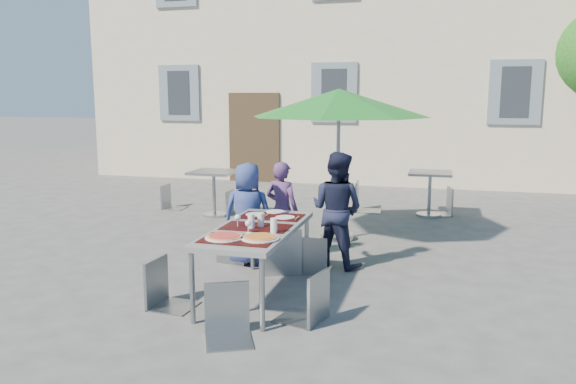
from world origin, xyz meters
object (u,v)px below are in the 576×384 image
(patio_umbrella, at_px, (339,104))
(dining_table, at_px, (256,232))
(bg_chair_r_1, at_px, (445,184))
(bg_chair_r_0, at_px, (225,188))
(pizza_near_right, at_px, (260,237))
(cafe_table_0, at_px, (214,184))
(child_1, at_px, (282,210))
(chair_4, at_px, (310,266))
(bg_chair_l_0, at_px, (170,182))
(chair_0, at_px, (233,223))
(child_0, at_px, (248,214))
(chair_3, at_px, (164,254))
(cafe_table_1, at_px, (430,185))
(pizza_near_left, at_px, (225,237))
(chair_5, at_px, (227,280))
(bg_chair_l_1, at_px, (363,178))
(chair_2, at_px, (313,232))
(child_2, at_px, (337,209))
(chair_1, at_px, (281,222))

(patio_umbrella, bearing_deg, dining_table, -98.55)
(bg_chair_r_1, bearing_deg, bg_chair_r_0, -165.10)
(pizza_near_right, bearing_deg, cafe_table_0, 118.07)
(child_1, bearing_deg, dining_table, 109.24)
(dining_table, distance_m, cafe_table_0, 4.19)
(chair_4, distance_m, bg_chair_l_0, 5.99)
(chair_0, bearing_deg, bg_chair_l_0, 128.84)
(chair_0, distance_m, bg_chair_l_0, 3.87)
(bg_chair_r_1, bearing_deg, child_0, -122.42)
(dining_table, xyz_separation_m, chair_3, (-0.80, -0.53, -0.15))
(child_0, relative_size, cafe_table_1, 1.63)
(chair_0, bearing_deg, patio_umbrella, 55.25)
(pizza_near_right, bearing_deg, pizza_near_left, -169.15)
(dining_table, distance_m, child_0, 1.17)
(chair_0, distance_m, chair_5, 2.28)
(dining_table, distance_m, chair_4, 0.89)
(bg_chair_l_1, distance_m, bg_chair_r_1, 1.46)
(child_1, relative_size, bg_chair_r_1, 1.35)
(chair_3, height_order, bg_chair_r_0, chair_3)
(chair_5, height_order, cafe_table_1, chair_5)
(cafe_table_1, height_order, bg_chair_r_1, bg_chair_r_1)
(dining_table, relative_size, child_1, 1.45)
(patio_umbrella, relative_size, cafe_table_1, 3.27)
(pizza_near_left, relative_size, chair_4, 0.41)
(bg_chair_l_0, distance_m, cafe_table_1, 4.81)
(chair_0, distance_m, bg_chair_r_0, 3.02)
(child_0, distance_m, bg_chair_l_0, 4.01)
(chair_2, bearing_deg, bg_chair_r_1, 68.62)
(pizza_near_left, height_order, child_1, child_1)
(chair_3, height_order, cafe_table_1, chair_3)
(pizza_near_left, bearing_deg, chair_3, 179.61)
(child_1, bearing_deg, child_2, -179.25)
(cafe_table_1, bearing_deg, dining_table, -109.70)
(child_0, relative_size, chair_0, 1.46)
(bg_chair_r_0, height_order, bg_chair_r_1, bg_chair_r_1)
(pizza_near_left, relative_size, patio_umbrella, 0.15)
(chair_5, bearing_deg, chair_2, 81.19)
(chair_3, xyz_separation_m, bg_chair_r_1, (2.73, 5.39, 0.01))
(dining_table, bearing_deg, bg_chair_r_1, 68.29)
(bg_chair_l_0, bearing_deg, bg_chair_l_1, 11.20)
(bg_chair_l_0, distance_m, bg_chair_r_0, 1.24)
(cafe_table_0, relative_size, bg_chair_l_1, 0.78)
(bg_chair_l_0, bearing_deg, chair_2, -42.18)
(dining_table, xyz_separation_m, bg_chair_l_1, (0.48, 4.81, -0.08))
(child_1, xyz_separation_m, bg_chair_r_0, (-1.74, 2.37, -0.16))
(cafe_table_0, height_order, bg_chair_r_0, bg_chair_r_0)
(child_0, relative_size, bg_chair_l_1, 1.24)
(chair_1, xyz_separation_m, bg_chair_r_1, (1.90, 4.04, -0.07))
(cafe_table_1, relative_size, bg_chair_r_1, 0.84)
(pizza_near_left, distance_m, child_0, 1.65)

